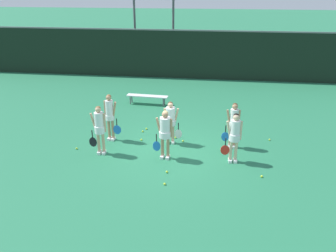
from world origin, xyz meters
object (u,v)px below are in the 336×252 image
bench_courtside (147,97)px  tennis_ball_4 (167,172)px  tennis_ball_10 (269,140)px  player_5 (234,122)px  tennis_ball_11 (165,184)px  tennis_ball_1 (175,137)px  tennis_ball_8 (262,176)px  tennis_ball_5 (141,140)px  player_0 (99,126)px  player_1 (165,130)px  player_2 (235,134)px  tennis_ball_2 (183,141)px  tennis_ball_3 (221,150)px  tennis_ball_9 (77,148)px  player_3 (110,114)px  tennis_ball_0 (146,129)px  tennis_ball_6 (161,127)px  player_4 (171,119)px  tennis_ball_7 (143,131)px

bench_courtside → tennis_ball_4: (1.80, -6.14, -0.36)m
tennis_ball_10 → player_5: bearing=-153.4°
tennis_ball_11 → tennis_ball_1: bearing=90.6°
player_5 → tennis_ball_8: bearing=-69.3°
tennis_ball_5 → tennis_ball_8: bearing=-25.8°
player_0 → player_1: bearing=-4.2°
player_2 → tennis_ball_2: (-1.76, 1.25, -0.97)m
tennis_ball_4 → tennis_ball_5: (-1.26, 2.14, 0.00)m
player_2 → tennis_ball_3: size_ratio=26.28×
player_2 → player_1: bearing=178.1°
tennis_ball_8 → tennis_ball_9: 6.40m
bench_courtside → player_3: 4.15m
player_2 → player_3: bearing=163.2°
tennis_ball_0 → tennis_ball_2: 1.82m
player_1 → tennis_ball_9: size_ratio=25.63×
player_2 → tennis_ball_6: (-2.76, 2.39, -0.97)m
player_0 → player_2: (4.49, 0.02, -0.02)m
bench_courtside → player_2: size_ratio=1.19×
player_1 → tennis_ball_10: size_ratio=25.84×
tennis_ball_8 → tennis_ball_1: bearing=140.7°
bench_courtside → tennis_ball_6: size_ratio=28.49×
player_3 → tennis_ball_0: 1.86m
bench_courtside → tennis_ball_2: 4.43m
bench_courtside → tennis_ball_8: (4.71, -6.02, -0.36)m
tennis_ball_4 → tennis_ball_1: bearing=90.2°
player_2 → tennis_ball_8: (0.85, -0.88, -0.97)m
tennis_ball_6 → tennis_ball_9: tennis_ball_6 is taller
tennis_ball_3 → tennis_ball_5: size_ratio=0.91×
player_4 → tennis_ball_4: player_4 is taller
player_4 → tennis_ball_11: size_ratio=23.42×
player_3 → tennis_ball_1: player_3 is taller
player_5 → tennis_ball_10: (1.45, 0.72, -0.94)m
tennis_ball_10 → player_1: bearing=-153.8°
tennis_ball_11 → player_5: bearing=53.0°
player_2 → tennis_ball_1: bearing=140.8°
player_1 → player_3: 2.47m
tennis_ball_2 → tennis_ball_5: tennis_ball_5 is taller
tennis_ball_7 → tennis_ball_8: size_ratio=0.94×
player_2 → tennis_ball_5: (-3.32, 1.14, -0.97)m
player_3 → tennis_ball_5: 1.51m
bench_courtside → tennis_ball_5: bench_courtside is taller
player_4 → tennis_ball_3: player_4 is taller
player_5 → tennis_ball_11: player_5 is taller
player_1 → tennis_ball_0: size_ratio=24.70×
tennis_ball_0 → tennis_ball_3: (2.98, -1.44, -0.00)m
player_4 → tennis_ball_5: bearing=169.9°
tennis_ball_11 → tennis_ball_9: bearing=152.2°
tennis_ball_3 → tennis_ball_11: size_ratio=0.94×
bench_courtside → tennis_ball_3: 5.64m
tennis_ball_2 → player_0: bearing=-155.1°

